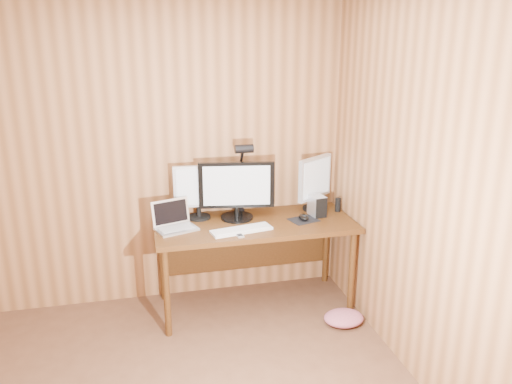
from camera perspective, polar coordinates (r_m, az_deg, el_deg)
name	(u,v)px	position (r m, az deg, el deg)	size (l,w,h in m)	color
room_shell	(131,259)	(2.24, -14.13, -7.41)	(4.00, 4.00, 4.00)	brown
desk	(253,233)	(4.14, -0.39, -4.71)	(1.60, 0.70, 0.75)	#47270E
monitor_center	(237,189)	(4.04, -2.23, 0.29)	(0.61, 0.27, 0.48)	black
monitor_left	(198,190)	(4.07, -6.62, 0.18)	(0.40, 0.19, 0.45)	black
monitor_right	(315,182)	(4.28, 6.75, 1.20)	(0.36, 0.27, 0.47)	black
laptop	(174,222)	(3.94, -9.37, -3.37)	(0.36, 0.32, 0.22)	silver
keyboard	(241,230)	(3.84, -1.67, -4.34)	(0.49, 0.23, 0.02)	white
mousepad	(304,220)	(4.09, 5.46, -3.20)	(0.22, 0.18, 0.00)	black
mouse	(304,217)	(4.09, 5.47, -2.90)	(0.07, 0.12, 0.04)	black
hard_drive	(317,206)	(4.19, 7.00, -1.57)	(0.13, 0.17, 0.17)	silver
phone	(239,235)	(3.75, -1.91, -4.96)	(0.06, 0.10, 0.01)	silver
speaker	(338,205)	(4.32, 9.34, -1.45)	(0.05, 0.05, 0.12)	black
desk_lamp	(243,168)	(4.11, -1.55, 2.79)	(0.15, 0.21, 0.65)	black
fabric_pile	(344,318)	(4.13, 9.99, -14.00)	(0.32, 0.26, 0.10)	#B35769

